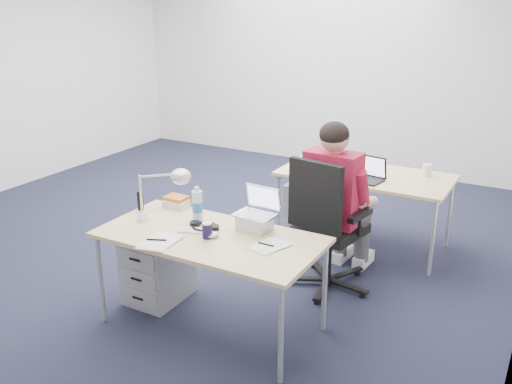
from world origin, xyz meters
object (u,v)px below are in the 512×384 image
(water_bottle, at_px, (197,203))
(bear_figurine, at_px, (198,208))
(office_chair, at_px, (327,251))
(far_cup, at_px, (427,170))
(drawer_pedestal_near, at_px, (158,267))
(seated_person, at_px, (339,203))
(desk_lamp, at_px, (156,193))
(dark_laptop, at_px, (365,168))
(desk_far, at_px, (365,178))
(can_koozie, at_px, (207,230))
(wireless_keyboard, at_px, (196,230))
(headphones, at_px, (204,226))
(desk_near, at_px, (210,241))
(drawer_pedestal_far, at_px, (311,207))
(cordless_phone, at_px, (140,201))
(book_stack, at_px, (176,202))
(computer_mouse, at_px, (213,235))
(sunglasses, at_px, (260,231))
(silver_laptop, at_px, (255,210))

(water_bottle, height_order, bear_figurine, water_bottle)
(office_chair, distance_m, far_cup, 1.38)
(office_chair, bearing_deg, drawer_pedestal_near, -133.12)
(seated_person, xyz_separation_m, drawer_pedestal_near, (-1.13, -1.03, -0.42))
(desk_lamp, relative_size, far_cup, 4.29)
(drawer_pedestal_near, height_order, dark_laptop, dark_laptop)
(desk_far, distance_m, seated_person, 0.79)
(seated_person, distance_m, water_bottle, 1.24)
(can_koozie, height_order, water_bottle, water_bottle)
(wireless_keyboard, distance_m, dark_laptop, 1.85)
(drawer_pedestal_near, distance_m, bear_figurine, 0.64)
(water_bottle, height_order, desk_lamp, desk_lamp)
(headphones, relative_size, dark_laptop, 0.75)
(desk_near, bearing_deg, headphones, 140.19)
(dark_laptop, height_order, far_cup, dark_laptop)
(water_bottle, distance_m, desk_lamp, 0.32)
(drawer_pedestal_far, relative_size, cordless_phone, 3.56)
(seated_person, relative_size, bear_figurine, 8.64)
(desk_lamp, bearing_deg, water_bottle, 67.08)
(wireless_keyboard, bearing_deg, water_bottle, 104.49)
(dark_laptop, bearing_deg, headphones, -102.37)
(desk_far, relative_size, wireless_keyboard, 6.30)
(desk_near, xyz_separation_m, bear_figurine, (-0.25, 0.23, 0.13))
(office_chair, height_order, book_stack, office_chair)
(drawer_pedestal_near, relative_size, drawer_pedestal_far, 1.00)
(bear_figurine, distance_m, desk_lamp, 0.35)
(drawer_pedestal_far, bearing_deg, bear_figurine, -95.71)
(can_koozie, relative_size, book_stack, 0.62)
(desk_far, height_order, desk_lamp, desk_lamp)
(headphones, distance_m, book_stack, 0.52)
(office_chair, height_order, dark_laptop, office_chair)
(wireless_keyboard, relative_size, far_cup, 2.25)
(headphones, height_order, dark_laptop, dark_laptop)
(computer_mouse, height_order, far_cup, far_cup)
(headphones, bearing_deg, bear_figurine, 135.18)
(computer_mouse, height_order, sunglasses, computer_mouse)
(bear_figurine, bearing_deg, silver_laptop, 9.50)
(office_chair, height_order, water_bottle, office_chair)
(drawer_pedestal_far, xyz_separation_m, silver_laptop, (0.31, -1.71, 0.61))
(seated_person, relative_size, far_cup, 12.45)
(bear_figurine, distance_m, book_stack, 0.32)
(drawer_pedestal_near, height_order, far_cup, far_cup)
(drawer_pedestal_far, relative_size, sunglasses, 5.23)
(desk_far, relative_size, headphones, 6.66)
(silver_laptop, bearing_deg, desk_lamp, -155.14)
(headphones, height_order, bear_figurine, bear_figurine)
(office_chair, xyz_separation_m, wireless_keyboard, (-0.64, -0.95, 0.41))
(wireless_keyboard, xyz_separation_m, bear_figurine, (-0.13, 0.21, 0.07))
(sunglasses, xyz_separation_m, desk_lamp, (-0.74, -0.23, 0.23))
(office_chair, relative_size, can_koozie, 9.78)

